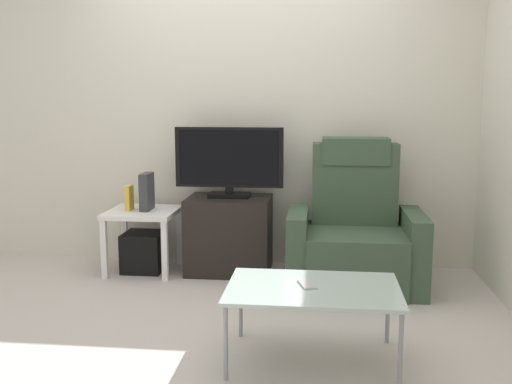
{
  "coord_description": "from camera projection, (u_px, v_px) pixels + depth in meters",
  "views": [
    {
      "loc": [
        0.6,
        -3.68,
        1.38
      ],
      "look_at": [
        0.14,
        0.5,
        0.7
      ],
      "focal_mm": 41.06,
      "sensor_mm": 36.0,
      "label": 1
    }
  ],
  "objects": [
    {
      "name": "television",
      "position": [
        229.0,
        160.0,
        4.59
      ],
      "size": [
        0.85,
        0.2,
        0.55
      ],
      "color": "black",
      "rests_on": "tv_stand"
    },
    {
      "name": "ground_plane",
      "position": [
        227.0,
        307.0,
        3.9
      ],
      "size": [
        6.4,
        6.4,
        0.0
      ],
      "primitive_type": "plane",
      "color": "#BCB2AD"
    },
    {
      "name": "game_console",
      "position": [
        147.0,
        192.0,
        4.63
      ],
      "size": [
        0.07,
        0.2,
        0.3
      ],
      "primitive_type": "cube",
      "color": "#333338",
      "rests_on": "side_table"
    },
    {
      "name": "book_upright",
      "position": [
        129.0,
        198.0,
        4.62
      ],
      "size": [
        0.04,
        0.12,
        0.2
      ],
      "primitive_type": "cube",
      "color": "gold",
      "rests_on": "side_table"
    },
    {
      "name": "cell_phone",
      "position": [
        307.0,
        284.0,
        3.07
      ],
      "size": [
        0.11,
        0.16,
        0.01
      ],
      "primitive_type": "cube",
      "rotation": [
        0.0,
        0.0,
        0.28
      ],
      "color": "#B7B7BC",
      "rests_on": "coffee_table"
    },
    {
      "name": "coffee_table",
      "position": [
        313.0,
        292.0,
        3.05
      ],
      "size": [
        0.9,
        0.6,
        0.4
      ],
      "color": "#B2C6C1",
      "rests_on": "ground"
    },
    {
      "name": "recliner_armchair",
      "position": [
        355.0,
        235.0,
        4.33
      ],
      "size": [
        0.98,
        0.78,
        1.08
      ],
      "rotation": [
        0.0,
        0.0,
        -0.13
      ],
      "color": "#384C38",
      "rests_on": "ground"
    },
    {
      "name": "subwoofer_box",
      "position": [
        144.0,
        252.0,
        4.7
      ],
      "size": [
        0.31,
        0.31,
        0.31
      ],
      "primitive_type": "cube",
      "color": "black",
      "rests_on": "ground"
    },
    {
      "name": "side_table",
      "position": [
        143.0,
        220.0,
        4.66
      ],
      "size": [
        0.54,
        0.54,
        0.5
      ],
      "color": "white",
      "rests_on": "ground"
    },
    {
      "name": "wall_back",
      "position": [
        248.0,
        108.0,
        4.8
      ],
      "size": [
        6.4,
        0.06,
        2.6
      ],
      "primitive_type": "cube",
      "color": "beige",
      "rests_on": "ground"
    },
    {
      "name": "tv_stand",
      "position": [
        229.0,
        234.0,
        4.67
      ],
      "size": [
        0.65,
        0.5,
        0.6
      ],
      "color": "black",
      "rests_on": "ground"
    }
  ]
}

